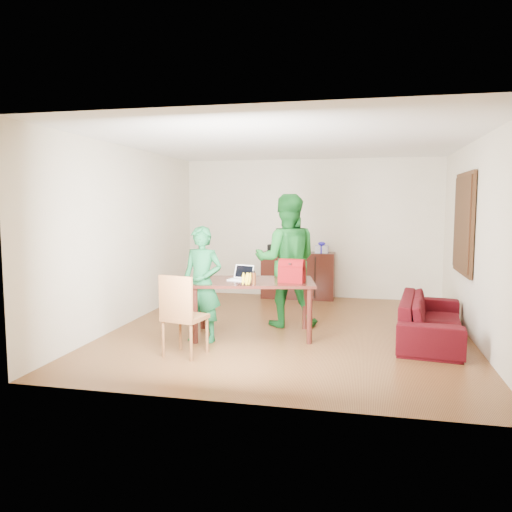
% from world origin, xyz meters
% --- Properties ---
extents(room, '(5.20, 5.70, 2.90)m').
position_xyz_m(room, '(0.01, 0.13, 1.31)').
color(room, '#4B2712').
rests_on(room, ground).
extents(table, '(1.82, 1.24, 0.78)m').
position_xyz_m(table, '(-0.45, -0.40, 0.68)').
color(table, black).
rests_on(table, ground).
extents(chair, '(0.53, 0.52, 1.00)m').
position_xyz_m(chair, '(-1.06, -1.46, 0.29)').
color(chair, brown).
rests_on(chair, ground).
extents(person_near, '(0.60, 0.43, 1.55)m').
position_xyz_m(person_near, '(-1.05, -0.80, 0.77)').
color(person_near, '#125229').
rests_on(person_near, ground).
extents(person_far, '(1.07, 0.89, 1.98)m').
position_xyz_m(person_far, '(-0.09, 0.30, 0.99)').
color(person_far, '#145D1E').
rests_on(person_far, ground).
extents(laptop, '(0.33, 0.27, 0.21)m').
position_xyz_m(laptop, '(-0.63, -0.43, 0.82)').
color(laptop, white).
rests_on(laptop, table).
extents(bananas, '(0.20, 0.17, 0.06)m').
position_xyz_m(bananas, '(-0.45, -0.80, 0.81)').
color(bananas, gold).
rests_on(bananas, table).
extents(bottle, '(0.07, 0.07, 0.18)m').
position_xyz_m(bottle, '(-0.37, -0.72, 0.87)').
color(bottle, '#532A13').
rests_on(bottle, table).
extents(red_bag, '(0.36, 0.23, 0.25)m').
position_xyz_m(red_bag, '(0.10, -0.44, 0.91)').
color(red_bag, '#6C0907').
rests_on(red_bag, table).
extents(sofa, '(1.03, 2.09, 0.59)m').
position_xyz_m(sofa, '(1.95, -0.11, 0.29)').
color(sofa, '#3D0812').
rests_on(sofa, ground).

